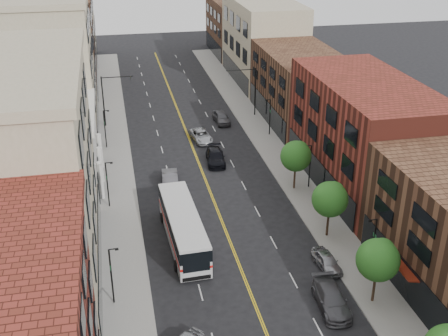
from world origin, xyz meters
TOP-DOWN VIEW (x-y plane):
  - sidewalk_left at (-10.00, 35.00)m, footprint 4.00×110.00m
  - sidewalk_right at (10.00, 35.00)m, footprint 4.00×110.00m
  - bldg_l_tanoffice at (-17.00, 13.00)m, footprint 10.00×22.00m
  - bldg_l_white at (-17.00, 31.00)m, footprint 10.00×14.00m
  - bldg_l_far_a at (-17.00, 48.00)m, footprint 10.00×20.00m
  - bldg_l_far_b at (-17.00, 68.00)m, footprint 10.00×20.00m
  - bldg_l_far_c at (-17.00, 86.00)m, footprint 10.00×16.00m
  - bldg_r_mid at (17.00, 24.00)m, footprint 10.00×22.00m
  - bldg_r_far_a at (17.00, 45.00)m, footprint 10.00×20.00m
  - bldg_r_far_b at (17.00, 66.00)m, footprint 10.00×22.00m
  - bldg_r_far_c at (17.00, 86.00)m, footprint 10.00×18.00m
  - tree_r_1 at (9.39, 4.07)m, footprint 3.40×3.40m
  - tree_r_2 at (9.39, 14.07)m, footprint 3.40×3.40m
  - tree_r_3 at (9.39, 24.07)m, footprint 3.40×3.40m
  - lamp_l_1 at (-10.95, 8.00)m, footprint 0.81×0.55m
  - lamp_l_2 at (-10.95, 24.00)m, footprint 0.81×0.55m
  - lamp_l_3 at (-10.95, 40.00)m, footprint 0.81×0.55m
  - lamp_r_1 at (10.95, 8.00)m, footprint 0.81×0.55m
  - lamp_r_2 at (10.95, 24.00)m, footprint 0.81×0.55m
  - lamp_r_3 at (10.95, 40.00)m, footprint 0.81×0.55m
  - signal_mast_left at (-10.27, 48.00)m, footprint 4.49×0.18m
  - signal_mast_right at (10.27, 48.00)m, footprint 4.49×0.18m
  - city_bus at (-4.33, 15.65)m, footprint 3.43×12.80m
  - car_parked_mid at (5.80, 4.05)m, footprint 2.57×5.51m
  - car_parked_far at (7.40, 9.19)m, footprint 1.91×4.11m
  - car_lane_behind at (-4.14, 28.00)m, footprint 2.11×5.09m
  - car_lane_a at (2.03, 32.66)m, footprint 2.64×5.50m
  - car_lane_b at (1.50, 40.03)m, footprint 2.91×5.27m
  - car_lane_c at (5.50, 46.12)m, footprint 2.14×4.85m

SIDE VIEW (x-z plane):
  - sidewalk_left at x=-10.00m, z-range 0.00..0.15m
  - sidewalk_right at x=10.00m, z-range 0.00..0.15m
  - car_parked_far at x=7.40m, z-range 0.00..1.36m
  - car_lane_b at x=1.50m, z-range 0.00..1.40m
  - car_lane_a at x=2.03m, z-range 0.00..1.55m
  - car_parked_mid at x=5.80m, z-range 0.00..1.56m
  - car_lane_c at x=5.50m, z-range 0.00..1.62m
  - car_lane_behind at x=-4.14m, z-range 0.00..1.64m
  - city_bus at x=-4.33m, z-range 0.27..3.53m
  - lamp_l_1 at x=-10.95m, z-range 0.45..5.50m
  - lamp_l_2 at x=-10.95m, z-range 0.45..5.50m
  - lamp_l_3 at x=-10.95m, z-range 0.45..5.50m
  - lamp_r_1 at x=10.95m, z-range 0.45..5.50m
  - lamp_r_2 at x=10.95m, z-range 0.45..5.50m
  - lamp_r_3 at x=10.95m, z-range 0.45..5.50m
  - bldg_l_white at x=-17.00m, z-range 0.00..8.00m
  - tree_r_1 at x=9.39m, z-range 1.33..6.92m
  - tree_r_2 at x=9.39m, z-range 1.33..6.92m
  - tree_r_3 at x=9.39m, z-range 1.33..6.92m
  - signal_mast_left at x=-10.27m, z-range 1.05..8.25m
  - signal_mast_right at x=10.27m, z-range 1.05..8.25m
  - bldg_r_far_a at x=17.00m, z-range 0.00..10.00m
  - bldg_r_far_c at x=17.00m, z-range 0.00..11.00m
  - bldg_r_mid at x=17.00m, z-range 0.00..12.00m
  - bldg_r_far_b at x=17.00m, z-range 0.00..14.00m
  - bldg_l_far_b at x=-17.00m, z-range 0.00..15.00m
  - bldg_l_tanoffice at x=-17.00m, z-range 0.00..18.00m
  - bldg_l_far_a at x=-17.00m, z-range 0.00..18.00m
  - bldg_l_far_c at x=-17.00m, z-range 0.00..20.00m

